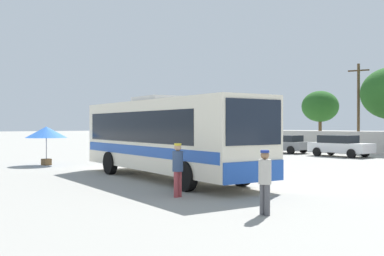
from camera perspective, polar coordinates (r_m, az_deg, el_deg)
ground_plane at (r=26.90m, az=15.35°, el=-4.50°), size 300.00×300.00×0.00m
coach_bus_cream_blue at (r=19.46m, az=-3.40°, el=-0.80°), size 11.50×4.17×3.53m
attendant_by_bus_door at (r=14.54m, az=-1.78°, el=-4.81°), size 0.38×0.38×1.70m
passenger_waiting_on_apron at (r=11.79m, az=9.04°, el=-6.18°), size 0.33×0.33×1.65m
vendor_umbrella_near_gate_blue at (r=27.35m, az=-17.66°, el=-0.57°), size 2.31×2.31×2.19m
parked_car_leftmost_grey at (r=38.11m, az=11.46°, el=-1.91°), size 4.07×2.09×1.44m
parked_car_second_white at (r=34.80m, az=17.91°, el=-2.07°), size 4.52×2.09×1.54m
utility_pole_far at (r=42.59m, az=19.99°, el=2.66°), size 1.76×0.62×7.64m
roadside_tree_left at (r=46.99m, az=15.64°, el=2.58°), size 3.60×3.60×5.65m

